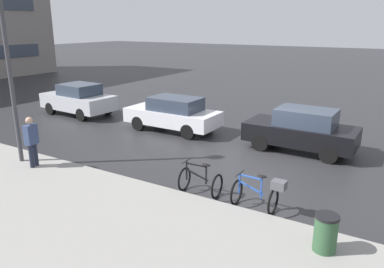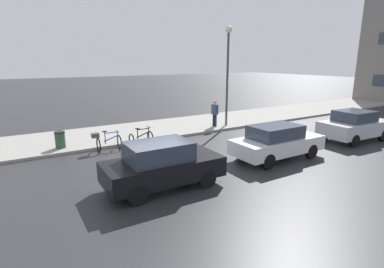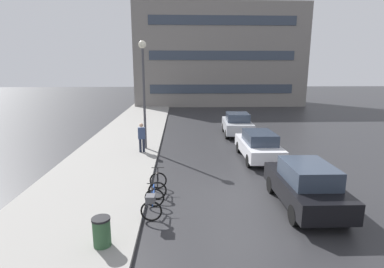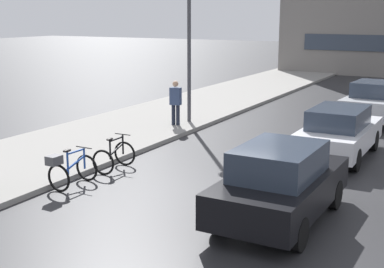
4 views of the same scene
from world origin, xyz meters
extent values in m
plane|color=#28282B|center=(0.00, 0.00, 0.00)|extent=(140.00, 140.00, 0.00)
cube|color=gray|center=(-6.00, 10.00, 0.07)|extent=(4.80, 60.00, 0.14)
torus|color=black|center=(-3.27, -0.68, 0.35)|extent=(0.70, 0.08, 0.70)
torus|color=black|center=(-3.29, -1.69, 0.35)|extent=(0.70, 0.08, 0.70)
cube|color=#234CA8|center=(-3.28, -1.36, 0.64)|extent=(0.04, 0.04, 0.58)
cube|color=#234CA8|center=(-3.27, -0.75, 0.62)|extent=(0.04, 0.04, 0.54)
cube|color=#234CA8|center=(-3.28, -1.06, 0.87)|extent=(0.05, 0.61, 0.04)
cube|color=#234CA8|center=(-3.28, -1.08, 0.58)|extent=(0.05, 0.69, 0.25)
ellipsoid|color=black|center=(-3.28, -1.36, 0.96)|extent=(0.15, 0.26, 0.07)
cylinder|color=black|center=(-3.27, -0.75, 0.90)|extent=(0.50, 0.04, 0.03)
cube|color=#4C4C51|center=(-3.29, -1.81, 0.83)|extent=(0.29, 0.35, 0.22)
torus|color=black|center=(-3.25, 0.96, 0.35)|extent=(0.70, 0.09, 0.70)
torus|color=black|center=(-3.21, -0.07, 0.35)|extent=(0.70, 0.09, 0.70)
cube|color=black|center=(-3.23, 0.27, 0.62)|extent=(0.04, 0.04, 0.53)
cube|color=black|center=(-3.25, 0.89, 0.63)|extent=(0.04, 0.04, 0.55)
cube|color=black|center=(-3.24, 0.58, 0.85)|extent=(0.06, 0.62, 0.04)
cube|color=black|center=(-3.24, 0.55, 0.56)|extent=(0.06, 0.71, 0.26)
ellipsoid|color=black|center=(-3.23, 0.27, 0.91)|extent=(0.15, 0.27, 0.07)
cylinder|color=black|center=(-3.25, 0.89, 0.92)|extent=(0.50, 0.05, 0.03)
cube|color=black|center=(1.99, -0.86, 0.66)|extent=(1.85, 4.05, 0.68)
cube|color=#2D3847|center=(1.99, -1.02, 1.31)|extent=(1.50, 2.12, 0.62)
cylinder|color=black|center=(1.21, 0.40, 0.32)|extent=(0.23, 0.64, 0.64)
cylinder|color=black|center=(2.81, 0.38, 0.32)|extent=(0.23, 0.64, 0.64)
cylinder|color=black|center=(1.18, -2.10, 0.32)|extent=(0.23, 0.64, 0.64)
cylinder|color=black|center=(2.77, -2.12, 0.32)|extent=(0.23, 0.64, 0.64)
cube|color=silver|center=(1.83, 4.81, 0.64)|extent=(1.78, 4.26, 0.63)
cube|color=#2D3847|center=(1.83, 4.64, 1.24)|extent=(1.45, 2.23, 0.57)
cylinder|color=black|center=(1.06, 6.14, 0.32)|extent=(0.22, 0.64, 0.64)
cylinder|color=black|center=(2.61, 6.13, 0.32)|extent=(0.22, 0.64, 0.64)
cylinder|color=black|center=(1.04, 3.50, 0.32)|extent=(0.22, 0.64, 0.64)
cylinder|color=black|center=(2.60, 3.49, 0.32)|extent=(0.22, 0.64, 0.64)
cube|color=#B2B5BA|center=(1.82, 10.77, 0.69)|extent=(2.12, 4.09, 0.75)
cube|color=#2D3847|center=(1.81, 10.61, 1.35)|extent=(1.66, 1.95, 0.57)
cylinder|color=black|center=(1.06, 12.06, 0.32)|extent=(0.26, 0.65, 0.64)
cylinder|color=black|center=(2.74, 11.96, 0.32)|extent=(0.26, 0.65, 0.64)
cylinder|color=black|center=(0.91, 9.59, 0.32)|extent=(0.26, 0.65, 0.64)
cylinder|color=black|center=(2.59, 9.49, 0.32)|extent=(0.26, 0.65, 0.64)
cylinder|color=#1E2333|center=(-4.59, 5.96, 0.45)|extent=(0.14, 0.14, 0.91)
cylinder|color=#1E2333|center=(-4.41, 5.98, 0.45)|extent=(0.14, 0.14, 0.91)
cube|color=navy|center=(-4.50, 5.97, 1.23)|extent=(0.43, 0.29, 0.64)
sphere|color=tan|center=(-4.50, 5.97, 1.69)|extent=(0.22, 0.22, 0.22)
cylinder|color=#424247|center=(-4.38, 6.80, 2.94)|extent=(0.14, 0.14, 5.89)
sphere|color=#F2EACC|center=(-4.38, 6.80, 6.06)|extent=(0.43, 0.43, 0.43)
cylinder|color=#2D5133|center=(-4.46, -3.20, 0.44)|extent=(0.47, 0.47, 0.88)
cylinder|color=black|center=(-4.46, -3.20, 0.91)|extent=(0.49, 0.49, 0.06)
camera|label=1|loc=(-11.60, -4.35, 4.61)|focal=35.00mm
camera|label=2|loc=(10.69, -5.06, 4.27)|focal=28.00mm
camera|label=3|loc=(-2.37, -10.48, 4.78)|focal=28.00mm
camera|label=4|loc=(5.39, -10.95, 4.20)|focal=50.00mm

